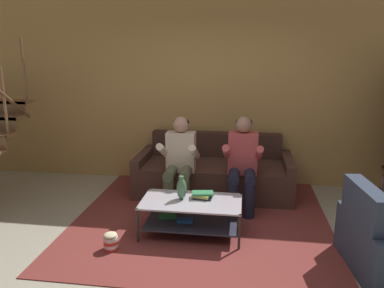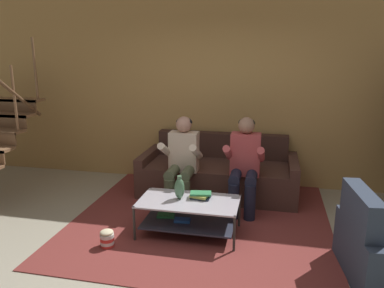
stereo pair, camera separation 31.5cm
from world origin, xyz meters
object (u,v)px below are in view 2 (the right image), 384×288
(person_seated_right, at_px, (245,161))
(vase, at_px, (179,188))
(book_stack, at_px, (200,195))
(popcorn_tub, at_px, (107,238))
(couch, at_px, (218,174))
(person_seated_left, at_px, (182,158))
(coffee_table, at_px, (188,212))

(person_seated_right, relative_size, vase, 4.47)
(book_stack, bearing_deg, popcorn_tub, -146.93)
(popcorn_tub, bearing_deg, book_stack, 33.07)
(couch, distance_m, person_seated_left, 0.79)
(person_seated_left, relative_size, book_stack, 4.68)
(couch, relative_size, person_seated_right, 1.82)
(book_stack, bearing_deg, coffee_table, -140.52)
(couch, height_order, vase, couch)
(coffee_table, relative_size, book_stack, 4.38)
(couch, height_order, book_stack, couch)
(person_seated_right, distance_m, popcorn_tub, 1.92)
(book_stack, bearing_deg, couch, 88.48)
(person_seated_right, distance_m, vase, 1.01)
(couch, bearing_deg, popcorn_tub, -117.03)
(person_seated_left, height_order, coffee_table, person_seated_left)
(person_seated_right, bearing_deg, popcorn_tub, -136.69)
(couch, xyz_separation_m, person_seated_right, (0.41, -0.56, 0.39))
(person_seated_left, xyz_separation_m, vase, (0.15, -0.74, -0.13))
(couch, distance_m, person_seated_right, 0.79)
(coffee_table, bearing_deg, couch, 83.48)
(person_seated_right, height_order, coffee_table, person_seated_right)
(coffee_table, distance_m, book_stack, 0.23)
(vase, bearing_deg, person_seated_left, 101.55)
(person_seated_right, bearing_deg, vase, -132.01)
(coffee_table, bearing_deg, popcorn_tub, -148.02)
(person_seated_right, distance_m, coffee_table, 1.04)
(person_seated_right, relative_size, popcorn_tub, 6.20)
(couch, height_order, coffee_table, couch)
(person_seated_right, xyz_separation_m, vase, (-0.67, -0.74, -0.14))
(coffee_table, distance_m, vase, 0.29)
(person_seated_right, height_order, book_stack, person_seated_right)
(person_seated_left, height_order, book_stack, person_seated_left)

